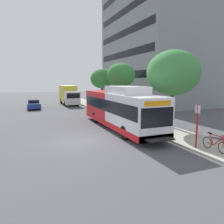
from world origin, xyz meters
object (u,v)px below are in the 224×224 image
Objects in this scene: street_tree_near_stop at (173,73)px; street_tree_far_block at (102,79)px; box_truck_background at (69,94)px; street_tree_mid_block at (121,75)px; parked_car_far_lane at (34,104)px; bus_stop_sign_pole at (197,123)px; transit_bus at (119,109)px; bicycle_parked at (215,143)px.

street_tree_near_stop reaches higher than street_tree_far_block.
street_tree_mid_block is at bearing -71.90° from box_truck_background.
parked_car_far_lane is (-10.32, 18.63, -4.06)m from street_tree_near_stop.
street_tree_mid_block reaches higher than bus_stop_sign_pole.
parked_car_far_lane is at bearing -149.53° from box_truck_background.
street_tree_mid_block is (3.67, 7.67, 3.03)m from transit_bus.
street_tree_near_stop is 0.92× the size of box_truck_background.
street_tree_far_block is 7.01m from box_truck_background.
street_tree_far_block is (2.05, 22.39, 2.72)m from bus_stop_sign_pole.
box_truck_background is at bearing 91.19° from transit_bus.
street_tree_near_stop is 22.73m from box_truck_background.
box_truck_background is (-2.80, 28.13, 1.18)m from bicycle_parked.
street_tree_near_stop is (4.02, -1.92, 3.02)m from transit_bus.
street_tree_far_block is at bearing 86.31° from bicycle_parked.
parked_car_far_lane is (-9.98, 9.04, -4.07)m from street_tree_mid_block.
transit_bus reaches higher than bus_stop_sign_pole.
box_truck_background is (-4.09, 12.50, -2.99)m from street_tree_mid_block.
bus_stop_sign_pole is 0.37× the size of box_truck_background.
transit_bus is 20.18m from box_truck_background.
street_tree_mid_block is (-0.35, 9.59, 0.01)m from street_tree_near_stop.
transit_bus is 17.89m from parked_car_far_lane.
street_tree_near_stop reaches higher than transit_bus.
bicycle_parked is (2.38, -7.95, -1.14)m from transit_bus.
street_tree_near_stop reaches higher than street_tree_mid_block.
bus_stop_sign_pole is 25.17m from parked_car_far_lane.
street_tree_near_stop is 1.06× the size of street_tree_mid_block.
street_tree_far_block is at bearing -7.83° from parked_car_far_lane.
street_tree_near_stop is at bearing -87.93° from street_tree_mid_block.
bicycle_parked is at bearing -73.36° from transit_bus.
box_truck_background is (5.89, 3.47, 1.08)m from parked_car_far_lane.
transit_bus is 8.38m from bicycle_parked.
street_tree_near_stop is at bearing 74.82° from bicycle_parked.
bicycle_parked is 0.39× the size of parked_car_far_lane.
street_tree_far_block is 0.82× the size of box_truck_background.
street_tree_mid_block reaches higher than box_truck_background.
transit_bus is 2.01× the size of street_tree_mid_block.
bus_stop_sign_pole is 0.58× the size of parked_car_far_lane.
bicycle_parked is 0.25× the size of box_truck_background.
bicycle_parked is at bearing -57.69° from bus_stop_sign_pole.
street_tree_far_block is 10.93m from parked_car_far_lane.
bicycle_parked is 16.23m from street_tree_mid_block.
street_tree_near_stop is 9.60m from street_tree_mid_block.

